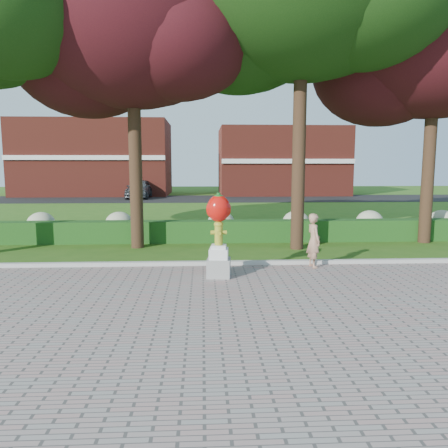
{
  "coord_description": "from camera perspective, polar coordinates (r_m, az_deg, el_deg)",
  "views": [
    {
      "loc": [
        0.27,
        -9.12,
        2.85
      ],
      "look_at": [
        0.77,
        1.0,
        1.48
      ],
      "focal_mm": 35.0,
      "sensor_mm": 36.0,
      "label": 1
    }
  ],
  "objects": [
    {
      "name": "ground",
      "position": [
        9.56,
        -4.39,
        -9.69
      ],
      "size": [
        100.0,
        100.0,
        0.0
      ],
      "primitive_type": "plane",
      "color": "#2C5816",
      "rests_on": "ground"
    },
    {
      "name": "walkway",
      "position": [
        5.85,
        -5.52,
        -21.27
      ],
      "size": [
        40.0,
        14.0,
        0.04
      ],
      "primitive_type": "cube",
      "color": "gray",
      "rests_on": "ground"
    },
    {
      "name": "curb",
      "position": [
        12.43,
        -4.03,
        -5.22
      ],
      "size": [
        40.0,
        0.18,
        0.15
      ],
      "primitive_type": "cube",
      "color": "#ADADA5",
      "rests_on": "ground"
    },
    {
      "name": "lawn_hedge",
      "position": [
        16.3,
        -3.75,
        -0.96
      ],
      "size": [
        24.0,
        0.7,
        0.8
      ],
      "primitive_type": "cube",
      "color": "#124114",
      "rests_on": "ground"
    },
    {
      "name": "hydrangea_row",
      "position": [
        17.27,
        -1.81,
        0.04
      ],
      "size": [
        20.1,
        1.1,
        0.99
      ],
      "color": "#B0BD90",
      "rests_on": "ground"
    },
    {
      "name": "street",
      "position": [
        37.23,
        -3.24,
        3.31
      ],
      "size": [
        50.0,
        8.0,
        0.02
      ],
      "primitive_type": "cube",
      "color": "black",
      "rests_on": "ground"
    },
    {
      "name": "building_left",
      "position": [
        44.33,
        -16.4,
        8.23
      ],
      "size": [
        14.0,
        8.0,
        7.0
      ],
      "primitive_type": "cube",
      "color": "maroon",
      "rests_on": "ground"
    },
    {
      "name": "building_right",
      "position": [
        43.8,
        7.41,
        8.1
      ],
      "size": [
        12.0,
        8.0,
        6.4
      ],
      "primitive_type": "cube",
      "color": "maroon",
      "rests_on": "ground"
    },
    {
      "name": "tree_mid_left",
      "position": [
        16.01,
        -12.29,
        23.66
      ],
      "size": [
        8.25,
        7.04,
        10.69
      ],
      "color": "black",
      "rests_on": "ground"
    },
    {
      "name": "tree_far_right",
      "position": [
        18.15,
        25.53,
        20.09
      ],
      "size": [
        7.88,
        6.72,
        10.21
      ],
      "color": "black",
      "rests_on": "ground"
    },
    {
      "name": "hydrant_sculpture",
      "position": [
        10.94,
        -0.7,
        -1.14
      ],
      "size": [
        0.64,
        0.64,
        2.13
      ],
      "rotation": [
        0.0,
        0.0,
        -0.11
      ],
      "color": "gray",
      "rests_on": "walkway"
    },
    {
      "name": "woman",
      "position": [
        12.28,
        11.63,
        -2.12
      ],
      "size": [
        0.46,
        0.61,
        1.5
      ],
      "primitive_type": "imported",
      "rotation": [
        0.0,
        0.0,
        1.76
      ],
      "color": "#A5795E",
      "rests_on": "walkway"
    },
    {
      "name": "parked_car",
      "position": [
        38.47,
        -11.03,
        4.58
      ],
      "size": [
        1.97,
        4.86,
        1.65
      ],
      "primitive_type": "imported",
      "rotation": [
        0.0,
        0.0,
        -0.0
      ],
      "color": "#44494D",
      "rests_on": "street"
    }
  ]
}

